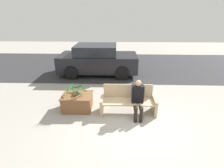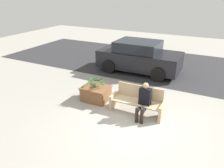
{
  "view_description": "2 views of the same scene",
  "coord_description": "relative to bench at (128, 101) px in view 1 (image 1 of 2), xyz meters",
  "views": [
    {
      "loc": [
        -0.56,
        -4.14,
        3.08
      ],
      "look_at": [
        -0.73,
        1.16,
        0.86
      ],
      "focal_mm": 28.0,
      "sensor_mm": 36.0,
      "label": 1
    },
    {
      "loc": [
        1.94,
        -5.21,
        3.82
      ],
      "look_at": [
        -1.18,
        0.91,
        0.82
      ],
      "focal_mm": 35.0,
      "sensor_mm": 36.0,
      "label": 2
    }
  ],
  "objects": [
    {
      "name": "planter_box",
      "position": [
        -1.68,
        0.1,
        -0.11
      ],
      "size": [
        0.98,
        0.8,
        0.53
      ],
      "color": "brown",
      "rests_on": "ground_plane"
    },
    {
      "name": "bench",
      "position": [
        0.0,
        0.0,
        0.0
      ],
      "size": [
        1.78,
        0.59,
        0.89
      ],
      "color": "tan",
      "rests_on": "ground_plane"
    },
    {
      "name": "road_surface",
      "position": [
        0.2,
        5.31,
        -0.4
      ],
      "size": [
        20.0,
        6.0,
        0.01
      ],
      "primitive_type": "cube",
      "color": "#2D2D30",
      "rests_on": "ground_plane"
    },
    {
      "name": "ground_plane",
      "position": [
        0.2,
        -0.88,
        -0.4
      ],
      "size": [
        30.0,
        30.0,
        0.0
      ],
      "primitive_type": "plane",
      "color": "#9E998E"
    },
    {
      "name": "potted_plant",
      "position": [
        -1.68,
        0.12,
        0.36
      ],
      "size": [
        0.68,
        0.68,
        0.48
      ],
      "color": "brown",
      "rests_on": "planter_box"
    },
    {
      "name": "parked_car",
      "position": [
        -1.39,
        3.78,
        0.35
      ],
      "size": [
        3.97,
        1.98,
        1.52
      ],
      "color": "black",
      "rests_on": "ground_plane"
    },
    {
      "name": "person_seated",
      "position": [
        0.28,
        -0.22,
        0.22
      ],
      "size": [
        0.37,
        0.64,
        1.17
      ],
      "color": "black",
      "rests_on": "ground_plane"
    }
  ]
}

